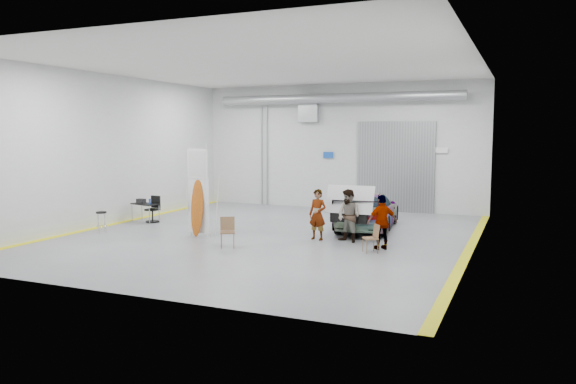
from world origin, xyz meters
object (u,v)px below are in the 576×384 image
at_px(shop_stool, 102,222).
at_px(person_a, 318,215).
at_px(folding_chair_far, 370,244).
at_px(office_chair, 153,211).
at_px(person_c, 382,222).
at_px(surfboard_display, 199,199).
at_px(person_b, 349,216).
at_px(work_table, 144,204).
at_px(folding_chair_near, 228,238).
at_px(sedan_car, 367,210).

bearing_deg(shop_stool, person_a, 13.31).
relative_size(folding_chair_far, office_chair, 0.82).
xyz_separation_m(person_c, surfboard_display, (-6.53, -0.33, 0.47)).
distance_m(person_b, shop_stool, 9.12).
bearing_deg(surfboard_display, person_a, 22.99).
bearing_deg(folding_chair_far, work_table, -137.54).
height_order(surfboard_display, folding_chair_near, surfboard_display).
bearing_deg(folding_chair_far, shop_stool, -122.24).
height_order(sedan_car, shop_stool, sedan_car).
height_order(person_b, person_c, person_b).
relative_size(person_b, surfboard_display, 0.54).
bearing_deg(surfboard_display, shop_stool, -159.73).
relative_size(surfboard_display, folding_chair_near, 3.41).
height_order(folding_chair_far, shop_stool, folding_chair_far).
distance_m(person_b, office_chair, 8.74).
bearing_deg(person_b, folding_chair_far, -28.15).
xyz_separation_m(person_c, folding_chair_far, (-0.21, -0.60, -0.59)).
bearing_deg(person_a, folding_chair_far, -21.85).
bearing_deg(folding_chair_near, office_chair, 119.15).
height_order(folding_chair_near, shop_stool, folding_chair_near).
distance_m(person_b, person_c, 1.51).
bearing_deg(surfboard_display, folding_chair_far, 5.91).
distance_m(person_c, shop_stool, 10.30).
relative_size(sedan_car, person_c, 2.86).
xyz_separation_m(person_b, person_c, (1.31, -0.74, -0.03)).
height_order(surfboard_display, folding_chair_far, surfboard_display).
bearing_deg(folding_chair_far, office_chair, -138.38).
xyz_separation_m(shop_stool, office_chair, (0.24, 2.81, 0.08)).
height_order(person_b, folding_chair_near, person_b).
bearing_deg(sedan_car, person_c, 105.77).
relative_size(folding_chair_near, shop_stool, 1.24).
bearing_deg(surfboard_display, sedan_car, 45.42).
distance_m(person_a, folding_chair_near, 3.29).
bearing_deg(office_chair, surfboard_display, -27.54).
xyz_separation_m(shop_stool, work_table, (-0.17, 2.75, 0.37)).
xyz_separation_m(folding_chair_far, shop_stool, (-10.02, -0.50, 0.12)).
height_order(surfboard_display, office_chair, surfboard_display).
bearing_deg(person_a, person_b, 9.27).
height_order(surfboard_display, shop_stool, surfboard_display).
bearing_deg(person_c, surfboard_display, -34.54).
relative_size(person_a, folding_chair_near, 1.81).
bearing_deg(surfboard_display, person_b, 19.96).
bearing_deg(sedan_car, folding_chair_near, 51.94).
height_order(person_a, office_chair, person_a).
bearing_deg(sedan_car, folding_chair_far, 100.14).
bearing_deg(person_c, work_table, -46.38).
height_order(sedan_car, person_c, person_c).
bearing_deg(work_table, surfboard_display, -26.95).
bearing_deg(shop_stool, sedan_car, 27.72).
relative_size(person_b, folding_chair_near, 1.84).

